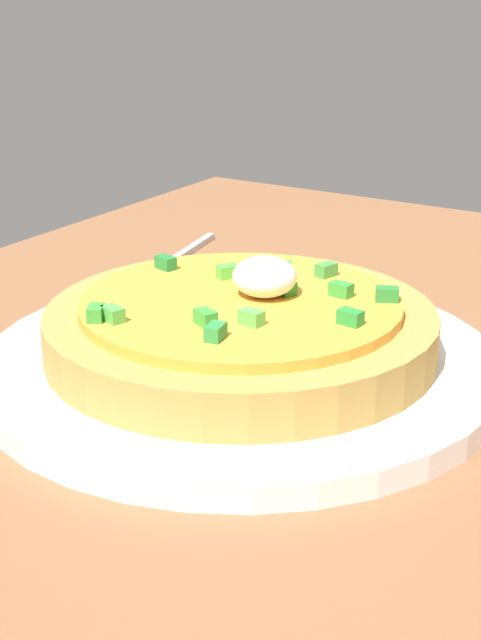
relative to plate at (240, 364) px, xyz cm
name	(u,v)px	position (x,y,z in cm)	size (l,w,h in cm)	color
dining_table	(431,485)	(3.79, 13.26, -1.99)	(96.12, 88.17, 2.56)	brown
plate	(240,364)	(0.00, 0.00, 0.00)	(29.77, 29.77, 1.41)	white
pizza	(241,326)	(-0.03, 0.02, 2.31)	(22.36, 22.36, 5.52)	#B48C43
fork	(180,257)	(-16.66, -16.12, -0.46)	(11.13, 3.03, 0.50)	#B7B7BC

